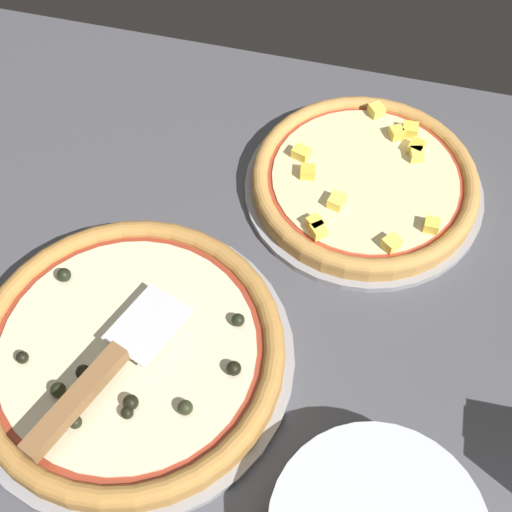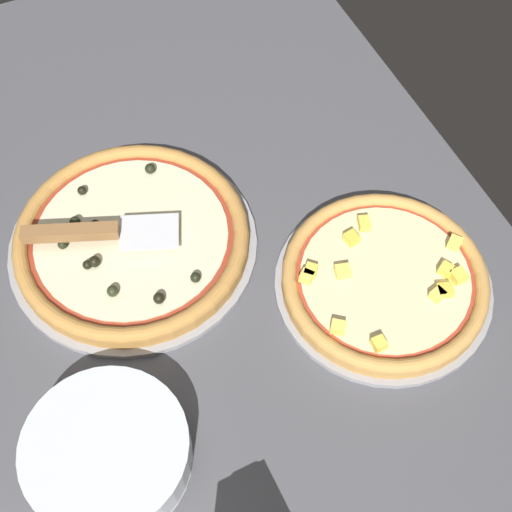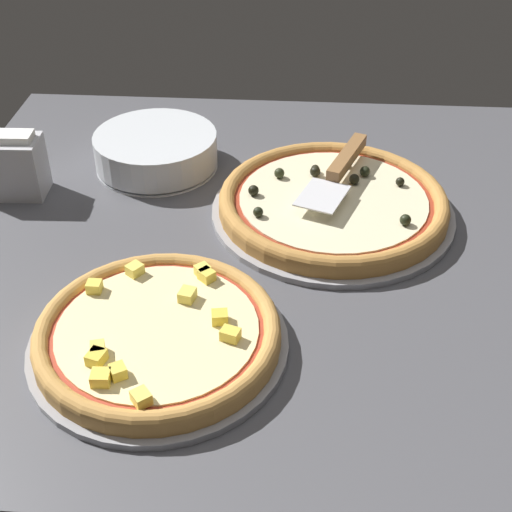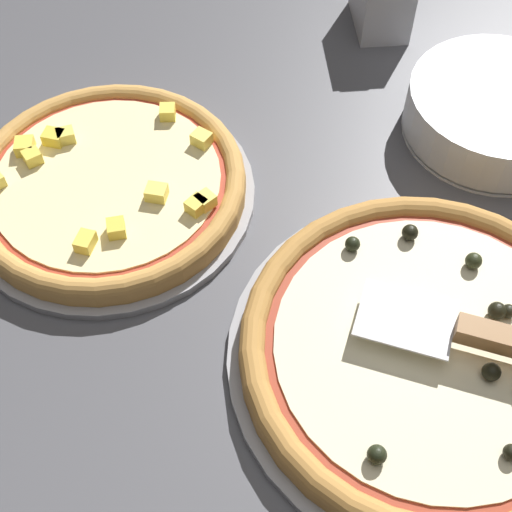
% 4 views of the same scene
% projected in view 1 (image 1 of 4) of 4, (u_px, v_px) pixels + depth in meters
% --- Properties ---
extents(ground_plane, '(1.32, 1.01, 0.04)m').
position_uv_depth(ground_plane, '(141.00, 315.00, 0.91)').
color(ground_plane, '#4C4C51').
extents(pizza_pan_front, '(0.39, 0.39, 0.01)m').
position_uv_depth(pizza_pan_front, '(131.00, 357.00, 0.85)').
color(pizza_pan_front, '#939399').
rests_on(pizza_pan_front, ground_plane).
extents(pizza_front, '(0.37, 0.37, 0.04)m').
position_uv_depth(pizza_front, '(128.00, 350.00, 0.84)').
color(pizza_front, '#B77F3D').
rests_on(pizza_front, pizza_pan_front).
extents(pizza_pan_back, '(0.33, 0.33, 0.01)m').
position_uv_depth(pizza_pan_back, '(363.00, 189.00, 1.00)').
color(pizza_pan_back, '#939399').
rests_on(pizza_pan_back, ground_plane).
extents(pizza_back, '(0.31, 0.31, 0.04)m').
position_uv_depth(pizza_back, '(365.00, 180.00, 0.98)').
color(pizza_back, '#C68E47').
rests_on(pizza_back, pizza_pan_back).
extents(serving_spatula, '(0.12, 0.24, 0.02)m').
position_uv_depth(serving_spatula, '(90.00, 386.00, 0.78)').
color(serving_spatula, silver).
rests_on(serving_spatula, pizza_front).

